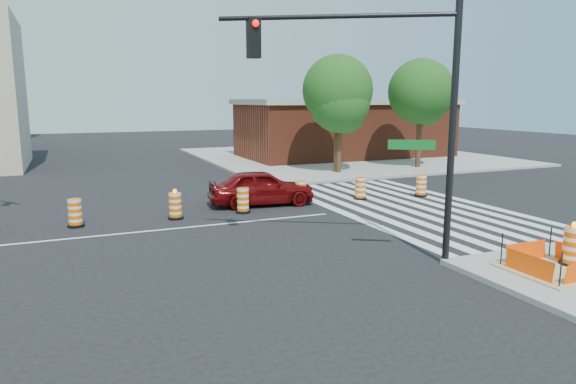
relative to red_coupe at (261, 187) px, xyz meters
The scene contains 18 objects.
ground 6.01m from the red_coupe, 152.47° to the right, with size 120.00×120.00×0.00m, color black.
sidewalk_ne 19.86m from the red_coupe, 50.17° to the left, with size 22.00×22.00×0.15m, color gray.
crosswalk_east 6.35m from the red_coupe, 25.93° to the right, with size 6.75×13.50×0.01m.
lane_centerline 6.01m from the red_coupe, 152.47° to the right, with size 14.00×0.12×0.01m, color silver.
excavation_pit 12.34m from the red_coupe, 72.46° to the right, with size 2.20×2.20×0.90m.
brick_storefront 19.91m from the red_coupe, 50.17° to the left, with size 16.50×8.50×4.60m.
red_coupe is the anchor object (origin of this frame).
signal_pole_se 9.89m from the red_coupe, 87.58° to the right, with size 5.61×3.36×8.48m.
pit_drum 12.47m from the red_coupe, 68.66° to the right, with size 0.62×0.62×1.22m.
tree_north_c 10.87m from the red_coupe, 42.14° to the left, with size 3.66×3.66×6.23m.
tree_north_d 11.26m from the red_coupe, 43.23° to the left, with size 4.27×4.27×7.27m.
tree_north_e 15.99m from the red_coupe, 27.30° to the left, with size 4.23×4.23×7.20m.
median_drum_3 7.64m from the red_coupe, behind, with size 0.60×0.60×1.02m.
median_drum_4 4.19m from the red_coupe, 162.60° to the right, with size 0.60×0.60×1.18m.
median_drum_5 1.78m from the red_coupe, 135.55° to the right, with size 0.60×0.60×1.02m.
median_drum_6 1.76m from the red_coupe, 17.63° to the right, with size 0.60×0.60×1.02m.
median_drum_7 4.68m from the red_coupe, ahead, with size 0.60×0.60×1.02m.
median_drum_8 7.77m from the red_coupe, ahead, with size 0.60×0.60×1.02m.
Camera 1 is at (-2.33, -17.96, 4.52)m, focal length 32.00 mm.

